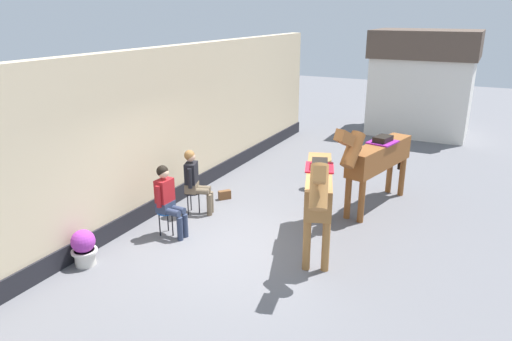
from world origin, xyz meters
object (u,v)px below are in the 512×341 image
at_px(seated_visitor_far, 195,179).
at_px(spare_stool_white, 313,173).
at_px(saddled_horse_near, 319,187).
at_px(satchel_bag, 225,195).
at_px(seated_visitor_near, 168,197).
at_px(flower_planter_near, 84,247).
at_px(saddled_horse_far, 377,157).

bearing_deg(seated_visitor_far, spare_stool_white, 55.88).
bearing_deg(saddled_horse_near, spare_stool_white, 111.59).
relative_size(spare_stool_white, satchel_bag, 1.64).
bearing_deg(spare_stool_white, seated_visitor_near, -113.56).
bearing_deg(spare_stool_white, satchel_bag, -134.91).
distance_m(seated_visitor_near, satchel_bag, 2.16).
bearing_deg(seated_visitor_near, seated_visitor_far, 96.73).
relative_size(seated_visitor_near, flower_planter_near, 2.17).
bearing_deg(flower_planter_near, seated_visitor_far, 80.21).
bearing_deg(flower_planter_near, satchel_bag, 80.45).
distance_m(spare_stool_white, satchel_bag, 2.22).
xyz_separation_m(seated_visitor_far, spare_stool_white, (1.70, 2.51, -0.38)).
xyz_separation_m(seated_visitor_far, satchel_bag, (0.15, 0.95, -0.68)).
distance_m(seated_visitor_far, saddled_horse_near, 2.83).
relative_size(seated_visitor_near, saddled_horse_near, 0.48).
relative_size(saddled_horse_far, flower_planter_near, 4.60).
bearing_deg(seated_visitor_near, saddled_horse_near, 17.52).
distance_m(seated_visitor_far, saddled_horse_far, 3.86).
xyz_separation_m(spare_stool_white, satchel_bag, (-1.55, -1.56, -0.30)).
xyz_separation_m(saddled_horse_near, satchel_bag, (-2.65, 1.21, -1.06)).
xyz_separation_m(saddled_horse_near, spare_stool_white, (-1.09, 2.76, -0.76)).
distance_m(saddled_horse_far, satchel_bag, 3.47).
distance_m(seated_visitor_near, flower_planter_near, 1.73).
bearing_deg(flower_planter_near, saddled_horse_near, 36.50).
distance_m(seated_visitor_near, saddled_horse_far, 4.43).
height_order(seated_visitor_near, saddled_horse_near, saddled_horse_near).
height_order(flower_planter_near, spare_stool_white, flower_planter_near).
height_order(saddled_horse_near, satchel_bag, saddled_horse_near).
bearing_deg(satchel_bag, saddled_horse_near, 105.44).
bearing_deg(saddled_horse_near, seated_visitor_far, 174.84).
height_order(seated_visitor_near, flower_planter_near, seated_visitor_near).
bearing_deg(seated_visitor_near, saddled_horse_far, 44.27).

